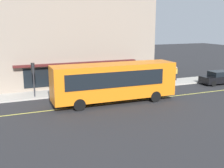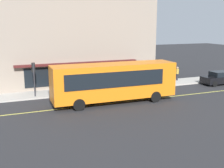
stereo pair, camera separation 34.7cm
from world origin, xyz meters
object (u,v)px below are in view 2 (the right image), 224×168
object	(u,v)px
bus	(115,81)
pedestrian_by_curb	(119,79)
traffic_light	(34,71)
car_black	(220,78)
pedestrian_mid_block	(177,72)

from	to	relation	value
bus	pedestrian_by_curb	distance (m)	4.84
traffic_light	pedestrian_by_curb	size ratio (longest dim) A/B	1.84
car_black	pedestrian_mid_block	bearing A→B (deg)	139.41
pedestrian_mid_block	traffic_light	bearing A→B (deg)	-175.74
bus	pedestrian_by_curb	bearing A→B (deg)	62.50
pedestrian_mid_block	pedestrian_by_curb	distance (m)	8.55
pedestrian_mid_block	bus	bearing A→B (deg)	-151.52
traffic_light	car_black	xyz separation A→B (m)	(20.72, -1.91, -1.79)
bus	pedestrian_by_curb	xyz separation A→B (m)	(2.20, 4.23, -0.79)
traffic_light	pedestrian_by_curb	world-z (taller)	traffic_light
bus	pedestrian_mid_block	world-z (taller)	bus
car_black	pedestrian_mid_block	world-z (taller)	pedestrian_mid_block
car_black	pedestrian_by_curb	size ratio (longest dim) A/B	2.48
pedestrian_mid_block	pedestrian_by_curb	size ratio (longest dim) A/B	0.96
car_black	pedestrian_by_curb	world-z (taller)	pedestrian_by_curb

